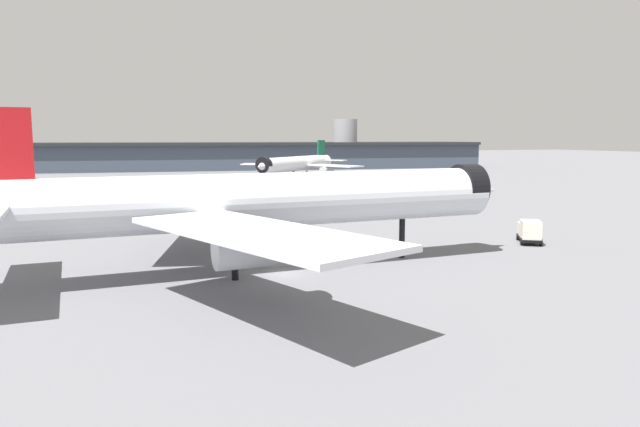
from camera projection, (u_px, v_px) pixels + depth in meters
ground at (285, 274)px, 58.44m from camera, size 900.00×900.00×0.00m
airliner_near_gate at (248, 202)px, 58.62m from camera, size 60.96×55.72×16.01m
airliner_far_taxiway at (297, 164)px, 176.40m from camera, size 37.12×35.64×12.49m
terminal_building at (188, 156)px, 243.99m from camera, size 256.47×61.88×21.25m
service_truck_front at (529, 231)px, 75.22m from camera, size 4.89×5.88×3.00m
baggage_tug_wing at (97, 225)px, 83.88m from camera, size 3.54×2.69×1.85m
baggage_cart_trailing at (207, 217)px, 93.23m from camera, size 2.02×2.46×1.82m
traffic_cone_near_nose at (178, 224)px, 89.58m from camera, size 0.47×0.47×0.59m
traffic_cone_wingtip at (139, 226)px, 87.41m from camera, size 0.46×0.46×0.58m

